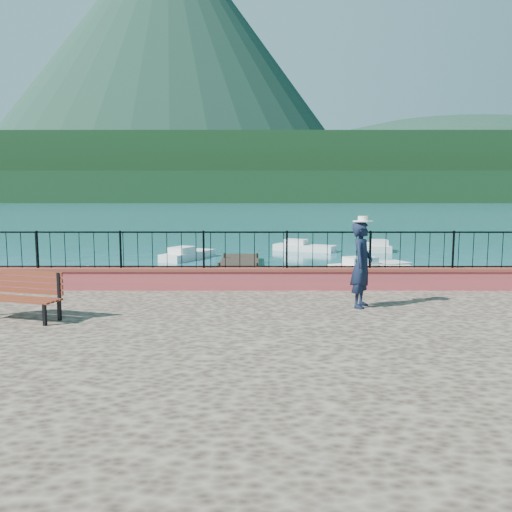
{
  "coord_description": "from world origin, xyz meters",
  "views": [
    {
      "loc": [
        -1.09,
        -9.4,
        3.66
      ],
      "look_at": [
        -1.11,
        2.0,
        2.3
      ],
      "focal_mm": 35.0,
      "sensor_mm": 36.0,
      "label": 1
    }
  ],
  "objects_px": {
    "boat_3": "(188,252)",
    "boat_5": "(379,245)",
    "boat_0": "(90,276)",
    "boat_1": "(411,275)",
    "person": "(362,265)",
    "boat_4": "(304,245)",
    "park_bench": "(20,306)",
    "boat_2": "(371,264)"
  },
  "relations": [
    {
      "from": "boat_3",
      "to": "boat_5",
      "type": "height_order",
      "value": "same"
    },
    {
      "from": "boat_0",
      "to": "boat_1",
      "type": "xyz_separation_m",
      "value": [
        13.37,
        0.22,
        0.0
      ]
    },
    {
      "from": "person",
      "to": "boat_5",
      "type": "relative_size",
      "value": 0.55
    },
    {
      "from": "person",
      "to": "boat_4",
      "type": "relative_size",
      "value": 0.46
    },
    {
      "from": "park_bench",
      "to": "boat_4",
      "type": "distance_m",
      "value": 25.14
    },
    {
      "from": "boat_0",
      "to": "boat_3",
      "type": "bearing_deg",
      "value": 36.28
    },
    {
      "from": "person",
      "to": "boat_2",
      "type": "height_order",
      "value": "person"
    },
    {
      "from": "boat_1",
      "to": "boat_2",
      "type": "relative_size",
      "value": 0.87
    },
    {
      "from": "boat_0",
      "to": "boat_1",
      "type": "bearing_deg",
      "value": -34.86
    },
    {
      "from": "park_bench",
      "to": "person",
      "type": "bearing_deg",
      "value": 25.67
    },
    {
      "from": "boat_2",
      "to": "person",
      "type": "bearing_deg",
      "value": -128.38
    },
    {
      "from": "boat_1",
      "to": "boat_3",
      "type": "relative_size",
      "value": 0.87
    },
    {
      "from": "boat_2",
      "to": "boat_3",
      "type": "distance_m",
      "value": 10.9
    },
    {
      "from": "boat_0",
      "to": "boat_5",
      "type": "height_order",
      "value": "same"
    },
    {
      "from": "park_bench",
      "to": "boat_5",
      "type": "xyz_separation_m",
      "value": [
        13.09,
        24.17,
        -1.09
      ]
    },
    {
      "from": "boat_3",
      "to": "boat_5",
      "type": "relative_size",
      "value": 1.18
    },
    {
      "from": "person",
      "to": "boat_5",
      "type": "xyz_separation_m",
      "value": [
        6.02,
        22.99,
        -1.76
      ]
    },
    {
      "from": "boat_0",
      "to": "boat_3",
      "type": "distance_m",
      "value": 9.3
    },
    {
      "from": "boat_1",
      "to": "boat_3",
      "type": "xyz_separation_m",
      "value": [
        -10.52,
        8.62,
        0.0
      ]
    },
    {
      "from": "boat_2",
      "to": "boat_4",
      "type": "height_order",
      "value": "same"
    },
    {
      "from": "boat_0",
      "to": "boat_3",
      "type": "xyz_separation_m",
      "value": [
        2.86,
        8.85,
        0.0
      ]
    },
    {
      "from": "boat_0",
      "to": "boat_3",
      "type": "relative_size",
      "value": 0.9
    },
    {
      "from": "boat_2",
      "to": "boat_5",
      "type": "bearing_deg",
      "value": 49.62
    },
    {
      "from": "person",
      "to": "boat_4",
      "type": "xyz_separation_m",
      "value": [
        0.89,
        22.63,
        -1.76
      ]
    },
    {
      "from": "person",
      "to": "boat_0",
      "type": "xyz_separation_m",
      "value": [
        -9.25,
        9.4,
        -1.76
      ]
    },
    {
      "from": "boat_0",
      "to": "park_bench",
      "type": "bearing_deg",
      "value": -114.23
    },
    {
      "from": "boat_1",
      "to": "boat_5",
      "type": "relative_size",
      "value": 1.03
    },
    {
      "from": "park_bench",
      "to": "boat_4",
      "type": "bearing_deg",
      "value": 87.67
    },
    {
      "from": "park_bench",
      "to": "boat_2",
      "type": "xyz_separation_m",
      "value": [
        10.3,
        14.31,
        -1.09
      ]
    },
    {
      "from": "park_bench",
      "to": "boat_1",
      "type": "relative_size",
      "value": 0.51
    },
    {
      "from": "boat_1",
      "to": "boat_5",
      "type": "distance_m",
      "value": 13.49
    },
    {
      "from": "boat_3",
      "to": "boat_5",
      "type": "distance_m",
      "value": 13.28
    },
    {
      "from": "person",
      "to": "boat_3",
      "type": "relative_size",
      "value": 0.46
    },
    {
      "from": "park_bench",
      "to": "boat_2",
      "type": "distance_m",
      "value": 17.67
    },
    {
      "from": "boat_1",
      "to": "boat_4",
      "type": "relative_size",
      "value": 0.86
    },
    {
      "from": "boat_0",
      "to": "boat_5",
      "type": "distance_m",
      "value": 20.43
    },
    {
      "from": "boat_1",
      "to": "boat_4",
      "type": "height_order",
      "value": "same"
    },
    {
      "from": "park_bench",
      "to": "person",
      "type": "xyz_separation_m",
      "value": [
        7.08,
        1.18,
        0.67
      ]
    },
    {
      "from": "person",
      "to": "boat_3",
      "type": "xyz_separation_m",
      "value": [
        -6.39,
        18.25,
        -1.76
      ]
    },
    {
      "from": "person",
      "to": "boat_4",
      "type": "bearing_deg",
      "value": 21.97
    },
    {
      "from": "boat_4",
      "to": "park_bench",
      "type": "bearing_deg",
      "value": -81.97
    },
    {
      "from": "boat_4",
      "to": "boat_3",
      "type": "bearing_deg",
      "value": -122.43
    }
  ]
}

